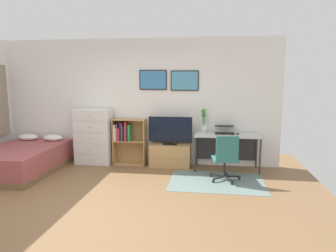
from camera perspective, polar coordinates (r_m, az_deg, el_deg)
name	(u,v)px	position (r m, az deg, el deg)	size (l,w,h in m)	color
ground_plane	(98,205)	(4.78, -12.91, -14.20)	(7.20, 7.20, 0.00)	brown
wall_back_with_posters	(137,101)	(6.74, -5.78, 4.57)	(6.12, 0.09, 2.70)	white
area_rug	(217,182)	(5.70, 9.08, -10.19)	(1.70, 1.20, 0.01)	slate
bed	(22,159)	(6.82, -25.56, -5.59)	(1.36, 2.00, 0.63)	brown
dresser	(94,136)	(6.86, -13.64, -1.91)	(0.78, 0.46, 1.21)	silver
bookshelf	(127,138)	(6.68, -7.68, -2.16)	(0.70, 0.30, 0.99)	tan
tv_stand	(170,155)	(6.52, 0.44, -5.49)	(0.85, 0.41, 0.48)	tan
television	(170,131)	(6.39, 0.42, -0.88)	(0.91, 0.16, 0.59)	black
desk	(227,140)	(6.39, 10.91, -2.62)	(1.31, 0.57, 0.74)	silver
office_chair	(226,157)	(5.62, 10.73, -5.69)	(0.58, 0.58, 0.86)	#232326
laptop	(225,130)	(6.39, 10.51, -0.72)	(0.40, 0.43, 0.17)	#333338
computer_mouse	(238,134)	(6.29, 12.87, -1.43)	(0.06, 0.10, 0.03)	#262628
bamboo_vase	(204,120)	(6.43, 6.67, 1.14)	(0.10, 0.10, 0.49)	silver
wine_glass	(206,128)	(6.19, 7.06, -0.32)	(0.07, 0.07, 0.18)	silver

